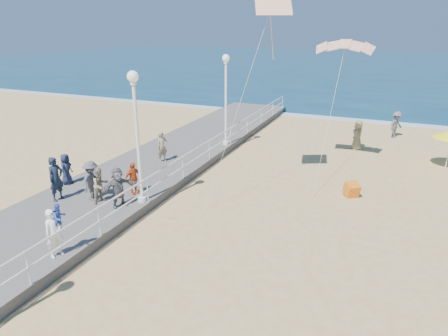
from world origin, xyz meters
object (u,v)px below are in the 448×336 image
at_px(spectator_1, 100,185).
at_px(beach_walker_c, 358,135).
at_px(beach_walker_a, 396,125).
at_px(toddler_held, 59,217).
at_px(lamp_post_mid, 136,125).
at_px(spectator_0, 56,179).
at_px(lamp_post_far, 226,91).
at_px(spectator_5, 118,187).
at_px(spectator_3, 133,178).
at_px(spectator_4, 66,169).
at_px(spectator_6, 162,147).
at_px(spectator_2, 92,181).
at_px(box_kite, 352,191).
at_px(woman_holding_toddler, 54,233).

distance_m(spectator_1, beach_walker_c, 15.81).
height_order(beach_walker_a, beach_walker_c, beach_walker_c).
bearing_deg(beach_walker_c, spectator_1, -53.30).
relative_size(toddler_held, beach_walker_a, 0.51).
bearing_deg(lamp_post_mid, spectator_0, -159.28).
bearing_deg(spectator_0, lamp_post_far, -12.77).
bearing_deg(toddler_held, lamp_post_far, 14.80).
bearing_deg(spectator_5, spectator_3, 35.17).
distance_m(spectator_4, beach_walker_a, 21.07).
distance_m(lamp_post_far, toddler_held, 13.54).
relative_size(toddler_held, spectator_1, 0.61).
bearing_deg(beach_walker_a, spectator_5, 179.70).
bearing_deg(spectator_6, spectator_2, -151.17).
distance_m(lamp_post_far, spectator_0, 11.01).
bearing_deg(spectator_1, spectator_4, 89.07).
bearing_deg(toddler_held, box_kite, -25.90).
bearing_deg(spectator_1, beach_walker_c, -15.06).
bearing_deg(beach_walker_a, toddler_held, -174.41).
xyz_separation_m(toddler_held, spectator_3, (-0.79, 4.94, -0.60)).
relative_size(spectator_2, beach_walker_c, 0.91).
relative_size(spectator_5, box_kite, 2.74).
distance_m(toddler_held, spectator_5, 3.71).
distance_m(spectator_2, spectator_5, 1.45).
xyz_separation_m(woman_holding_toddler, toddler_held, (0.15, 0.15, 0.50)).
relative_size(lamp_post_far, spectator_0, 2.84).
bearing_deg(spectator_5, beach_walker_c, -5.49).
height_order(lamp_post_far, spectator_2, lamp_post_far).
height_order(spectator_4, box_kite, spectator_4).
bearing_deg(spectator_1, toddler_held, -138.90).
relative_size(beach_walker_a, beach_walker_c, 0.98).
relative_size(woman_holding_toddler, spectator_4, 1.12).
height_order(toddler_held, beach_walker_c, toddler_held).
xyz_separation_m(toddler_held, spectator_1, (-1.50, 3.68, -0.56)).
bearing_deg(spectator_0, spectator_3, -49.65).
distance_m(toddler_held, spectator_4, 6.36).
distance_m(spectator_0, box_kite, 12.74).
bearing_deg(woman_holding_toddler, spectator_5, 21.01).
height_order(spectator_1, spectator_6, spectator_6).
height_order(spectator_0, box_kite, spectator_0).
height_order(woman_holding_toddler, toddler_held, toddler_held).
bearing_deg(spectator_3, spectator_4, 114.18).
height_order(spectator_1, beach_walker_a, spectator_1).
height_order(woman_holding_toddler, spectator_6, spectator_6).
distance_m(spectator_4, spectator_6, 5.03).
height_order(spectator_3, spectator_6, spectator_6).
height_order(spectator_6, box_kite, spectator_6).
relative_size(spectator_0, spectator_6, 1.15).
distance_m(spectator_1, spectator_6, 5.44).
height_order(spectator_3, spectator_4, spectator_4).
xyz_separation_m(spectator_5, box_kite, (8.44, 5.54, -0.92)).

